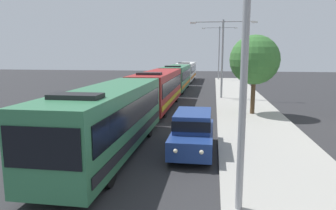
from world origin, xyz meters
TOP-DOWN VIEW (x-y plane):
  - bus_lead at (-1.30, 11.11)m, footprint 2.58×11.23m
  - bus_second_in_line at (-1.30, 23.34)m, footprint 2.58×12.14m
  - bus_middle at (-1.30, 36.03)m, footprint 2.58×11.60m
  - bus_fourth_in_line at (-1.30, 49.33)m, footprint 2.58×12.42m
  - white_suv at (2.40, 11.93)m, footprint 1.86×4.83m
  - streetlamp_near at (4.10, 6.52)m, footprint 5.03×0.28m
  - streetlamp_mid at (4.10, 29.21)m, footprint 6.46×0.28m
  - streetlamp_far at (4.10, 51.90)m, footprint 5.95×0.28m
  - roadside_tree at (6.20, 21.14)m, footprint 3.59×3.59m

SIDE VIEW (x-z plane):
  - white_suv at x=2.40m, z-range 0.08..1.98m
  - bus_lead at x=-1.30m, z-range 0.09..3.30m
  - bus_middle at x=-1.30m, z-range 0.09..3.30m
  - bus_second_in_line at x=-1.30m, z-range 0.09..3.30m
  - bus_fourth_in_line at x=-1.30m, z-range 0.09..3.30m
  - roadside_tree at x=6.20m, z-range 1.22..6.98m
  - streetlamp_mid at x=4.10m, z-range 1.09..8.77m
  - streetlamp_near at x=4.10m, z-range 1.02..9.53m
  - streetlamp_far at x=4.10m, z-range 1.10..10.06m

